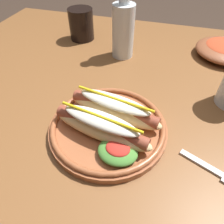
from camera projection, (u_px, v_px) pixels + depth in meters
The scene contains 6 objects.
ground_plane at pixel (117, 196), 1.11m from camera, with size 8.00×8.00×0.00m, color #3D2D23.
dining_table at pixel (120, 109), 0.66m from camera, with size 1.23×0.95×0.74m.
hot_dog_plate at pixel (108, 124), 0.45m from camera, with size 0.26×0.26×0.08m.
fork at pixel (215, 171), 0.39m from camera, with size 0.12×0.06×0.00m.
soda_cup at pixel (81, 24), 0.76m from camera, with size 0.09×0.09×0.11m, color black.
glass_bottle at pixel (123, 28), 0.64m from camera, with size 0.07×0.07×0.24m.
Camera 1 is at (0.11, -0.46, 1.10)m, focal length 33.45 mm.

